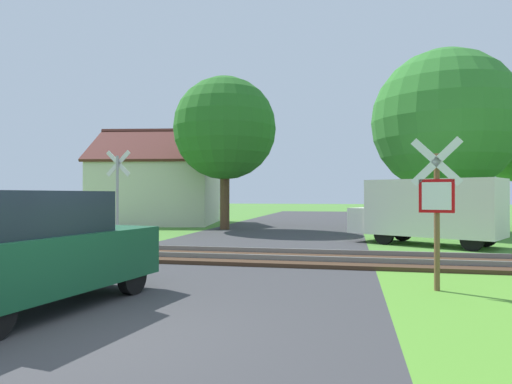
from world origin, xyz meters
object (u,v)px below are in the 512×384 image
stop_sign_near (437,203)px  tree_right (445,122)px  crossing_sign_far (118,191)px  mail_truck (429,209)px  tree_center (225,129)px  parked_car (36,250)px  house (159,190)px

stop_sign_near → tree_right: 13.85m
crossing_sign_far → tree_right: size_ratio=0.39×
stop_sign_near → tree_right: tree_right is taller
mail_truck → tree_center: bearing=87.4°
tree_center → stop_sign_near: bearing=-59.9°
tree_right → parked_car: bearing=-119.1°
crossing_sign_far → tree_right: 14.51m
crossing_sign_far → parked_car: size_ratio=0.76×
mail_truck → parked_car: bearing=174.4°
stop_sign_near → tree_right: (2.65, 13.15, 3.43)m
tree_right → tree_center: (-10.27, 0.01, -0.01)m
mail_truck → tree_right: bearing=13.0°
house → tree_center: tree_center is taller
tree_center → parked_car: tree_center is taller
stop_sign_near → parked_car: 6.70m
crossing_sign_far → mail_truck: crossing_sign_far is taller
house → tree_right: 16.08m
tree_right → parked_car: tree_right is taller
tree_right → mail_truck: tree_right is taller
house → mail_truck: (13.82, -9.02, -0.73)m
mail_truck → crossing_sign_far: bearing=133.4°
stop_sign_near → parked_car: size_ratio=0.65×
stop_sign_near → crossing_sign_far: (-9.06, 5.19, 0.27)m
tree_right → mail_truck: size_ratio=1.59×
house → mail_truck: size_ratio=1.51×
tree_right → stop_sign_near: bearing=-101.4°
stop_sign_near → house: house is taller
crossing_sign_far → tree_right: tree_right is taller
tree_right → mail_truck: 6.75m
mail_truck → parked_car: 12.67m
house → crossing_sign_far: bearing=-81.4°
stop_sign_near → crossing_sign_far: size_ratio=0.86×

